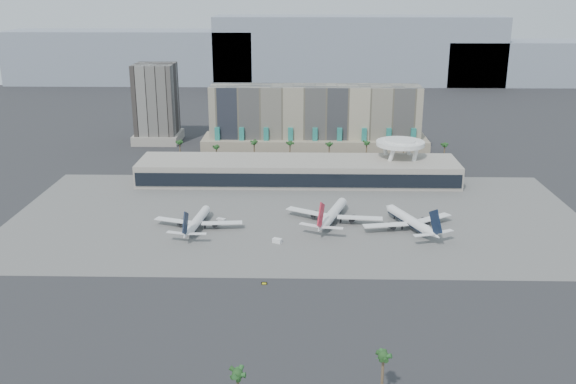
{
  "coord_description": "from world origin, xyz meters",
  "views": [
    {
      "loc": [
        2.21,
        -220.81,
        101.52
      ],
      "look_at": [
        -3.73,
        40.0,
        16.72
      ],
      "focal_mm": 40.0,
      "sensor_mm": 36.0,
      "label": 1
    }
  ],
  "objects_px": {
    "airliner_centre": "(333,214)",
    "taxiway_sign": "(264,283)",
    "airliner_left": "(197,221)",
    "service_vehicle_b": "(277,241)",
    "airliner_right": "(410,221)",
    "service_vehicle_a": "(221,220)"
  },
  "relations": [
    {
      "from": "airliner_left",
      "to": "service_vehicle_b",
      "type": "relative_size",
      "value": 11.1
    },
    {
      "from": "taxiway_sign",
      "to": "airliner_left",
      "type": "bearing_deg",
      "value": 122.86
    },
    {
      "from": "airliner_centre",
      "to": "service_vehicle_a",
      "type": "xyz_separation_m",
      "value": [
        -49.78,
        -1.42,
        -3.04
      ]
    },
    {
      "from": "airliner_left",
      "to": "taxiway_sign",
      "type": "distance_m",
      "value": 62.94
    },
    {
      "from": "airliner_centre",
      "to": "service_vehicle_b",
      "type": "height_order",
      "value": "airliner_centre"
    },
    {
      "from": "service_vehicle_a",
      "to": "service_vehicle_b",
      "type": "xyz_separation_m",
      "value": [
        25.99,
        -23.05,
        -0.03
      ]
    },
    {
      "from": "airliner_right",
      "to": "taxiway_sign",
      "type": "height_order",
      "value": "airliner_right"
    },
    {
      "from": "airliner_right",
      "to": "service_vehicle_b",
      "type": "bearing_deg",
      "value": 173.99
    },
    {
      "from": "airliner_left",
      "to": "service_vehicle_a",
      "type": "height_order",
      "value": "airliner_left"
    },
    {
      "from": "airliner_right",
      "to": "service_vehicle_b",
      "type": "distance_m",
      "value": 59.64
    },
    {
      "from": "airliner_centre",
      "to": "service_vehicle_b",
      "type": "relative_size",
      "value": 12.19
    },
    {
      "from": "airliner_left",
      "to": "airliner_centre",
      "type": "height_order",
      "value": "airliner_centre"
    },
    {
      "from": "airliner_left",
      "to": "service_vehicle_b",
      "type": "xyz_separation_m",
      "value": [
        35.39,
        -15.41,
        -2.6
      ]
    },
    {
      "from": "airliner_centre",
      "to": "taxiway_sign",
      "type": "distance_m",
      "value": 68.65
    },
    {
      "from": "airliner_left",
      "to": "taxiway_sign",
      "type": "xyz_separation_m",
      "value": [
        32.23,
        -53.98,
        -3.06
      ]
    },
    {
      "from": "service_vehicle_a",
      "to": "service_vehicle_b",
      "type": "distance_m",
      "value": 34.74
    },
    {
      "from": "airliner_centre",
      "to": "taxiway_sign",
      "type": "relative_size",
      "value": 20.93
    },
    {
      "from": "service_vehicle_b",
      "to": "airliner_right",
      "type": "bearing_deg",
      "value": 40.6
    },
    {
      "from": "airliner_centre",
      "to": "airliner_right",
      "type": "relative_size",
      "value": 1.06
    },
    {
      "from": "service_vehicle_b",
      "to": "taxiway_sign",
      "type": "xyz_separation_m",
      "value": [
        -3.16,
        -38.57,
        -0.46
      ]
    },
    {
      "from": "airliner_left",
      "to": "airliner_right",
      "type": "xyz_separation_m",
      "value": [
        92.52,
        1.47,
        0.34
      ]
    },
    {
      "from": "airliner_left",
      "to": "airliner_centre",
      "type": "xyz_separation_m",
      "value": [
        59.18,
        9.06,
        0.47
      ]
    }
  ]
}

